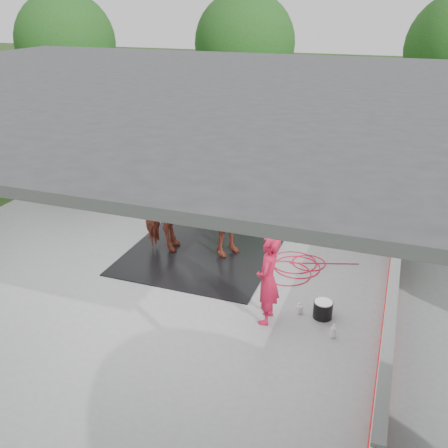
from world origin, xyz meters
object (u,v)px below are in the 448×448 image
(horse, at_px, (198,210))
(handler, at_px, (268,280))
(dasher_board, at_px, (391,296))
(wash_bucket, at_px, (323,309))

(horse, bearing_deg, handler, -141.67)
(horse, xyz_separation_m, handler, (2.10, -1.88, -0.29))
(dasher_board, bearing_deg, wash_bucket, -167.96)
(dasher_board, distance_m, handler, 2.20)
(dasher_board, bearing_deg, horse, 164.01)
(wash_bucket, bearing_deg, horse, 154.77)
(handler, relative_size, wash_bucket, 4.74)
(horse, height_order, wash_bucket, horse)
(wash_bucket, bearing_deg, handler, -155.00)
(dasher_board, relative_size, horse, 3.05)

